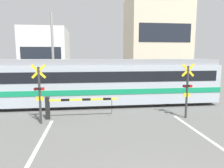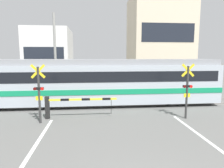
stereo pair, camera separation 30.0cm
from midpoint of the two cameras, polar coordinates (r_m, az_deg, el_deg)
The scene contains 11 objects.
rail_track_near at distance 12.92m, azimuth 0.26°, elevation -6.28°, with size 50.00×0.10×0.08m.
rail_track_far at distance 14.31m, azimuth -0.33°, elevation -4.87°, with size 50.00×0.10×0.08m.
commuter_train at distance 13.27m, azimuth -6.36°, elevation 0.98°, with size 17.12×2.85×3.01m.
crossing_barrier_near at distance 10.65m, azimuth -12.46°, elevation -5.52°, with size 3.70×0.20×1.15m.
crossing_barrier_far at distance 16.50m, azimuth 7.95°, elevation -0.65°, with size 3.70×0.20×1.15m.
crossing_signal_left at distance 10.05m, azimuth -19.34°, elevation -1.95°, with size 0.68×0.15×2.85m.
crossing_signal_right at distance 10.94m, azimuth 21.41°, elevation -1.27°, with size 0.68×0.15×2.85m.
pedestrian at distance 17.83m, azimuth -3.83°, elevation 0.57°, with size 0.38×0.22×1.62m.
building_left_of_street at distance 26.31m, azimuth -16.88°, elevation 7.67°, with size 5.08×6.58×6.48m.
building_right_of_street at distance 27.35m, azimuth 13.51°, elevation 12.21°, with size 7.38×6.58×10.69m.
utility_pole_streetside at distance 18.63m, azimuth -15.49°, elevation 8.49°, with size 0.22×0.22×6.97m.
Camera 2 is at (-1.12, -2.79, 3.22)m, focal length 32.00 mm.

